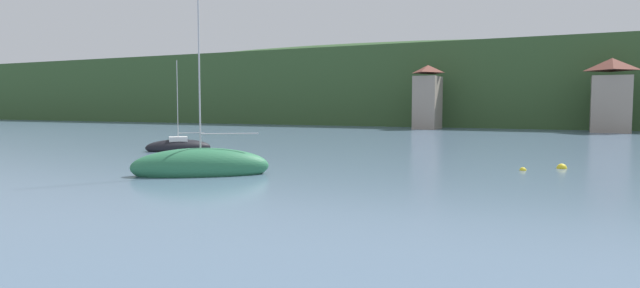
{
  "coord_description": "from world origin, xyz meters",
  "views": [
    {
      "loc": [
        8.39,
        18.07,
        3.68
      ],
      "look_at": [
        0.0,
        35.55,
        2.27
      ],
      "focal_mm": 30.01,
      "sensor_mm": 36.0,
      "label": 1
    }
  ],
  "objects": [
    {
      "name": "wooded_hillside",
      "position": [
        -22.38,
        136.5,
        5.97
      ],
      "size": [
        352.0,
        54.76,
        27.94
      ],
      "color": "#38562D",
      "rests_on": "ground_plane"
    },
    {
      "name": "shore_building_west",
      "position": [
        -12.48,
        100.04,
        4.78
      ],
      "size": [
        3.66,
        5.42,
        9.83
      ],
      "color": "gray",
      "rests_on": "ground_plane"
    },
    {
      "name": "shore_building_westcentral",
      "position": [
        12.48,
        100.08,
        4.84
      ],
      "size": [
        5.02,
        5.49,
        9.97
      ],
      "color": "gray",
      "rests_on": "ground_plane"
    },
    {
      "name": "sailboat_mid_2",
      "position": [
        -9.36,
        40.55,
        0.46
      ],
      "size": [
        7.06,
        6.02,
        11.3
      ],
      "rotation": [
        0.0,
        0.0,
        3.78
      ],
      "color": "#2D754C",
      "rests_on": "ground_plane"
    },
    {
      "name": "sailboat_far_3",
      "position": [
        -20.35,
        51.65,
        0.34
      ],
      "size": [
        4.91,
        4.7,
        7.58
      ],
      "rotation": [
        0.0,
        0.0,
        3.88
      ],
      "color": "black",
      "rests_on": "ground_plane"
    },
    {
      "name": "mooring_buoy_near",
      "position": [
        7.71,
        51.98,
        0.0
      ],
      "size": [
        0.57,
        0.57,
        0.57
      ],
      "primitive_type": "sphere",
      "color": "yellow",
      "rests_on": "ground_plane"
    },
    {
      "name": "mooring_buoy_mid",
      "position": [
        5.76,
        49.99,
        0.0
      ],
      "size": [
        0.38,
        0.38,
        0.38
      ],
      "primitive_type": "sphere",
      "color": "yellow",
      "rests_on": "ground_plane"
    }
  ]
}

